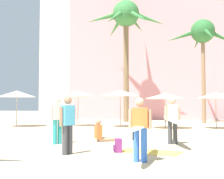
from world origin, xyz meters
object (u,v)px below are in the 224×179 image
at_px(cafe_umbrella_3, 17,94).
at_px(cafe_umbrella_4, 216,95).
at_px(cafe_umbrella_0, 120,93).
at_px(person_mid_right, 57,118).
at_px(beach_towel, 149,152).
at_px(cafe_umbrella_5, 78,94).
at_px(person_mid_center, 102,133).
at_px(palm_tree_far_left, 203,36).
at_px(person_far_right, 140,126).
at_px(palm_tree_left, 126,21).
at_px(person_near_right, 173,119).
at_px(backpack, 118,146).
at_px(cafe_umbrella_1, 165,96).
at_px(person_mid_left, 68,122).

height_order(cafe_umbrella_3, cafe_umbrella_4, cafe_umbrella_3).
bearing_deg(cafe_umbrella_3, cafe_umbrella_0, 6.13).
relative_size(cafe_umbrella_4, person_mid_right, 1.28).
bearing_deg(beach_towel, cafe_umbrella_3, 134.68).
relative_size(cafe_umbrella_5, person_mid_center, 2.59).
distance_m(cafe_umbrella_4, beach_towel, 10.40).
distance_m(cafe_umbrella_0, person_mid_right, 8.98).
bearing_deg(palm_tree_far_left, person_mid_center, -114.20).
xyz_separation_m(cafe_umbrella_0, beach_towel, (2.27, -10.11, -2.25)).
xyz_separation_m(cafe_umbrella_3, beach_towel, (9.26, -9.36, -2.20)).
distance_m(person_far_right, person_mid_center, 4.39).
distance_m(palm_tree_left, cafe_umbrella_4, 11.40).
relative_size(cafe_umbrella_5, person_near_right, 0.78).
relative_size(palm_tree_far_left, cafe_umbrella_3, 3.34).
height_order(person_far_right, person_mid_center, person_far_right).
relative_size(palm_tree_far_left, person_near_right, 2.72).
distance_m(palm_tree_far_left, person_mid_right, 16.95).
bearing_deg(cafe_umbrella_0, person_near_right, -69.58).
bearing_deg(person_mid_center, cafe_umbrella_5, 82.30).
height_order(backpack, person_far_right, person_far_right).
relative_size(cafe_umbrella_1, cafe_umbrella_5, 1.06).
bearing_deg(person_far_right, cafe_umbrella_1, -3.91).
xyz_separation_m(beach_towel, person_mid_right, (-3.49, 1.31, 0.96)).
height_order(palm_tree_left, person_far_right, palm_tree_left).
relative_size(person_mid_left, person_mid_right, 0.98).
relative_size(person_near_right, person_mid_center, 3.32).
xyz_separation_m(cafe_umbrella_5, person_mid_center, (3.29, -8.10, -1.92)).
height_order(beach_towel, backpack, backpack).
distance_m(palm_tree_far_left, beach_towel, 17.31).
xyz_separation_m(cafe_umbrella_4, cafe_umbrella_5, (-9.00, 1.00, 0.18)).
xyz_separation_m(palm_tree_far_left, person_far_right, (-3.98, -16.88, -6.19)).
bearing_deg(backpack, cafe_umbrella_1, -117.97).
xyz_separation_m(backpack, person_mid_left, (-1.42, -0.68, 0.75)).
height_order(person_mid_center, person_mid_right, person_mid_right).
bearing_deg(cafe_umbrella_1, person_near_right, -88.85).
bearing_deg(cafe_umbrella_3, palm_tree_far_left, 24.56).
relative_size(cafe_umbrella_4, beach_towel, 1.17).
xyz_separation_m(beach_towel, person_mid_center, (-2.00, 2.41, 0.32)).
distance_m(palm_tree_far_left, cafe_umbrella_4, 7.71).
xyz_separation_m(cafe_umbrella_4, person_mid_left, (-6.09, -10.38, -1.11)).
bearing_deg(beach_towel, person_mid_left, -159.89).
bearing_deg(person_mid_right, cafe_umbrella_3, 166.38).
bearing_deg(backpack, cafe_umbrella_5, -86.36).
distance_m(cafe_umbrella_1, person_near_right, 7.56).
relative_size(palm_tree_left, person_far_right, 3.39).
bearing_deg(cafe_umbrella_5, person_far_right, -66.97).
bearing_deg(cafe_umbrella_3, palm_tree_left, 45.45).
relative_size(person_far_right, person_near_right, 1.01).
xyz_separation_m(cafe_umbrella_0, person_mid_left, (-0.12, -10.99, -1.31)).
bearing_deg(cafe_umbrella_4, person_near_right, -110.89).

